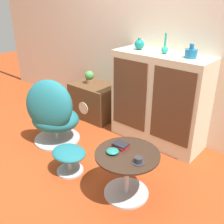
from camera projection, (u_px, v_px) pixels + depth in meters
The scene contains 14 objects.
ground_plane at pixel (72, 170), 2.83m from camera, with size 12.00×12.00×0.00m, color #9E3D19.
wall_back at pixel (151, 32), 3.25m from camera, with size 6.40×0.06×2.60m.
sideboard at pixel (159, 99), 3.19m from camera, with size 1.15×0.46×1.12m.
tv_console at pixel (95, 101), 3.95m from camera, with size 0.67×0.49×0.51m.
egg_chair at pixel (52, 113), 3.20m from camera, with size 0.77×0.74×0.86m.
ottoman at pixel (69, 155), 2.73m from camera, with size 0.38×0.32×0.28m.
coffee_table at pixel (127, 169), 2.40m from camera, with size 0.59×0.59×0.46m.
vase_leftmost at pixel (139, 44), 3.12m from camera, with size 0.12×0.12×0.13m.
vase_inner_left at pixel (165, 49), 2.92m from camera, with size 0.08×0.08×0.23m.
vase_inner_right at pixel (191, 53), 2.74m from camera, with size 0.13×0.13×0.15m.
potted_plant at pixel (89, 77), 3.86m from camera, with size 0.13×0.13×0.19m.
teacup at pixel (138, 161), 2.19m from camera, with size 0.11×0.11×0.05m.
book_stack at pixel (121, 145), 2.40m from camera, with size 0.15×0.11×0.04m.
bowl at pixel (113, 151), 2.32m from camera, with size 0.11×0.11×0.04m.
Camera 1 is at (1.82, -1.47, 1.77)m, focal length 42.00 mm.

